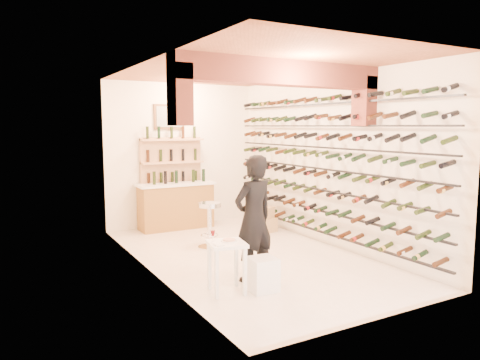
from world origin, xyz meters
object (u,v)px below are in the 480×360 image
(wine_rack, at_px, (319,164))
(back_counter, at_px, (176,204))
(crate_lower, at_px, (264,225))
(person, at_px, (254,218))
(white_stool, at_px, (262,274))
(tasting_table, at_px, (226,251))
(chrome_barstool, at_px, (210,222))

(wine_rack, xyz_separation_m, back_counter, (-1.83, 2.65, -1.02))
(wine_rack, xyz_separation_m, crate_lower, (-0.33, 1.39, -1.40))
(wine_rack, distance_m, back_counter, 3.38)
(person, bearing_deg, crate_lower, -135.43)
(white_stool, relative_size, person, 0.25)
(crate_lower, bearing_deg, tasting_table, -130.41)
(back_counter, relative_size, chrome_barstool, 2.00)
(tasting_table, relative_size, chrome_barstool, 0.99)
(wine_rack, relative_size, crate_lower, 11.54)
(tasting_table, bearing_deg, back_counter, 89.72)
(wine_rack, height_order, white_stool, wine_rack)
(crate_lower, bearing_deg, back_counter, 139.83)
(back_counter, distance_m, chrome_barstool, 1.85)
(white_stool, bearing_deg, person, 75.51)
(wine_rack, bearing_deg, tasting_table, -153.10)
(wine_rack, bearing_deg, back_counter, 124.66)
(chrome_barstool, bearing_deg, person, -95.95)
(person, distance_m, chrome_barstool, 1.96)
(white_stool, bearing_deg, chrome_barstool, 82.48)
(wine_rack, xyz_separation_m, tasting_table, (-2.67, -1.35, -0.98))
(wine_rack, relative_size, back_counter, 3.35)
(white_stool, relative_size, chrome_barstool, 0.54)
(white_stool, relative_size, crate_lower, 0.92)
(white_stool, bearing_deg, back_counter, 84.90)
(person, bearing_deg, tasting_table, 12.70)
(person, bearing_deg, chrome_barstool, -106.18)
(back_counter, xyz_separation_m, person, (-0.26, -3.76, 0.39))
(chrome_barstool, bearing_deg, crate_lower, 20.69)
(wine_rack, distance_m, chrome_barstool, 2.31)
(chrome_barstool, height_order, crate_lower, chrome_barstool)
(white_stool, distance_m, chrome_barstool, 2.36)
(back_counter, height_order, tasting_table, back_counter)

